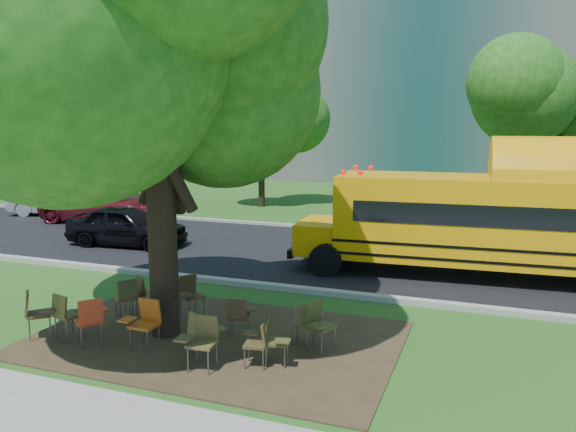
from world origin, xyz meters
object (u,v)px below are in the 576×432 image
at_px(chair_4, 202,330).
at_px(pedestrian_a, 45,190).
at_px(chair_0, 67,312).
at_px(chair_13, 307,319).
at_px(chair_5, 202,337).
at_px(black_car, 127,226).
at_px(bg_car_red, 105,205).
at_px(chair_3, 145,319).
at_px(chair_8, 128,294).
at_px(pedestrian_b, 42,188).
at_px(main_tree, 155,30).
at_px(chair_9, 136,291).
at_px(chair_6, 259,339).
at_px(chair_12, 318,322).
at_px(bg_car_silver, 59,200).
at_px(chair_1, 35,310).
at_px(chair_11, 239,313).
at_px(school_bus, 526,222).
at_px(chair_2, 91,317).
at_px(chair_7, 274,338).
at_px(chair_10, 190,292).

relative_size(chair_4, pedestrian_a, 0.50).
xyz_separation_m(chair_0, chair_13, (4.44, 1.35, -0.06)).
xyz_separation_m(chair_5, black_car, (-7.15, 7.73, 0.12)).
distance_m(chair_5, chair_13, 2.11).
bearing_deg(chair_13, bg_car_red, 126.81).
xyz_separation_m(chair_3, chair_8, (-1.28, 1.24, -0.02)).
bearing_deg(black_car, pedestrian_b, 52.26).
bearing_deg(pedestrian_a, black_car, -124.21).
bearing_deg(pedestrian_a, chair_13, -125.29).
height_order(main_tree, black_car, main_tree).
xyz_separation_m(chair_8, pedestrian_a, (-13.85, 12.28, 0.30)).
distance_m(chair_4, chair_13, 1.98).
bearing_deg(chair_9, chair_6, -167.12).
height_order(chair_3, pedestrian_b, pedestrian_b).
relative_size(chair_6, chair_13, 1.00).
bearing_deg(bg_car_red, chair_12, -139.40).
xyz_separation_m(chair_9, bg_car_silver, (-11.19, 9.98, 0.21)).
xyz_separation_m(main_tree, chair_1, (-2.24, -1.08, -5.26)).
bearing_deg(main_tree, chair_13, 9.45).
bearing_deg(chair_4, chair_13, 64.37).
distance_m(chair_6, pedestrian_b, 22.63).
height_order(chair_11, bg_car_silver, bg_car_silver).
bearing_deg(black_car, chair_9, -146.72).
height_order(chair_9, chair_12, chair_12).
relative_size(chair_6, black_car, 0.20).
relative_size(school_bus, chair_2, 11.96).
bearing_deg(chair_13, chair_2, -173.45).
relative_size(chair_7, chair_10, 0.91).
relative_size(school_bus, pedestrian_a, 6.58).
height_order(chair_2, chair_10, chair_2).
distance_m(chair_7, chair_13, 1.10).
xyz_separation_m(chair_1, chair_11, (3.69, 1.41, -0.07)).
bearing_deg(school_bus, bg_car_red, 163.88).
bearing_deg(chair_1, chair_13, 61.45).
relative_size(chair_8, black_car, 0.22).
relative_size(chair_10, pedestrian_b, 0.52).
height_order(chair_4, chair_13, chair_4).
relative_size(chair_3, chair_7, 1.13).
height_order(chair_1, chair_10, chair_1).
bearing_deg(chair_5, main_tree, -43.67).
distance_m(chair_10, pedestrian_a, 19.03).
relative_size(chair_5, chair_9, 1.15).
distance_m(chair_2, chair_3, 1.05).
bearing_deg(chair_6, chair_9, 55.43).
relative_size(chair_4, bg_car_silver, 0.20).
xyz_separation_m(chair_8, chair_12, (4.32, -0.22, 0.01)).
bearing_deg(chair_10, chair_6, 82.50).
xyz_separation_m(main_tree, chair_0, (-1.64, -0.89, -5.28)).
bearing_deg(chair_0, school_bus, 55.40).
bearing_deg(chair_8, school_bus, -13.88).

